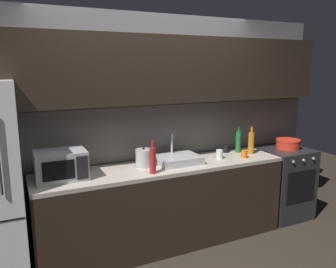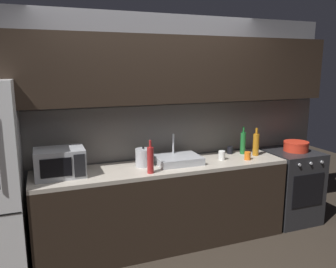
{
  "view_description": "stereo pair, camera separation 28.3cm",
  "coord_description": "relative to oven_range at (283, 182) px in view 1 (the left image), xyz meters",
  "views": [
    {
      "loc": [
        -1.45,
        -2.22,
        1.93
      ],
      "look_at": [
        0.04,
        0.9,
        1.24
      ],
      "focal_mm": 35.99,
      "sensor_mm": 36.0,
      "label": 1
    },
    {
      "loc": [
        -1.19,
        -2.34,
        1.93
      ],
      "look_at": [
        0.04,
        0.9,
        1.24
      ],
      "focal_mm": 35.99,
      "sensor_mm": 36.0,
      "label": 2
    }
  ],
  "objects": [
    {
      "name": "back_wall",
      "position": [
        -1.7,
        0.3,
        1.1
      ],
      "size": [
        4.45,
        0.44,
        2.5
      ],
      "color": "slate",
      "rests_on": "ground"
    },
    {
      "name": "counter_run",
      "position": [
        -1.7,
        0.0,
        -0.0
      ],
      "size": [
        2.71,
        0.6,
        0.9
      ],
      "color": "black",
      "rests_on": "ground"
    },
    {
      "name": "oven_range",
      "position": [
        0.0,
        0.0,
        0.0
      ],
      "size": [
        0.6,
        0.62,
        0.9
      ],
      "color": "#232326",
      "rests_on": "ground"
    },
    {
      "name": "microwave",
      "position": [
        -2.75,
        0.02,
        0.58
      ],
      "size": [
        0.46,
        0.35,
        0.27
      ],
      "color": "#A8AAAF",
      "rests_on": "counter_run"
    },
    {
      "name": "sink_basin",
      "position": [
        -1.53,
        0.03,
        0.49
      ],
      "size": [
        0.48,
        0.38,
        0.3
      ],
      "color": "#ADAFB5",
      "rests_on": "counter_run"
    },
    {
      "name": "kettle",
      "position": [
        -1.91,
        0.05,
        0.54
      ],
      "size": [
        0.2,
        0.17,
        0.21
      ],
      "color": "#B7BABF",
      "rests_on": "counter_run"
    },
    {
      "name": "wine_bottle_amber",
      "position": [
        -0.55,
        0.01,
        0.59
      ],
      "size": [
        0.07,
        0.07,
        0.33
      ],
      "color": "#B27019",
      "rests_on": "counter_run"
    },
    {
      "name": "wine_bottle_green",
      "position": [
        -0.65,
        0.13,
        0.59
      ],
      "size": [
        0.06,
        0.06,
        0.33
      ],
      "color": "#1E6B2D",
      "rests_on": "counter_run"
    },
    {
      "name": "wine_bottle_red",
      "position": [
        -1.92,
        -0.2,
        0.59
      ],
      "size": [
        0.06,
        0.06,
        0.33
      ],
      "color": "#A82323",
      "rests_on": "counter_run"
    },
    {
      "name": "mug_white",
      "position": [
        -1.02,
        -0.02,
        0.5
      ],
      "size": [
        0.08,
        0.08,
        0.1
      ],
      "primitive_type": "cylinder",
      "color": "silver",
      "rests_on": "counter_run"
    },
    {
      "name": "mug_dark",
      "position": [
        -0.79,
        0.18,
        0.49
      ],
      "size": [
        0.07,
        0.07,
        0.09
      ],
      "primitive_type": "cylinder",
      "color": "black",
      "rests_on": "counter_run"
    },
    {
      "name": "mug_orange",
      "position": [
        -0.74,
        -0.12,
        0.5
      ],
      "size": [
        0.07,
        0.07,
        0.09
      ],
      "primitive_type": "cylinder",
      "color": "orange",
      "rests_on": "counter_run"
    },
    {
      "name": "cooking_pot",
      "position": [
        0.04,
        0.0,
        0.51
      ],
      "size": [
        0.3,
        0.3,
        0.12
      ],
      "color": "red",
      "rests_on": "oven_range"
    }
  ]
}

